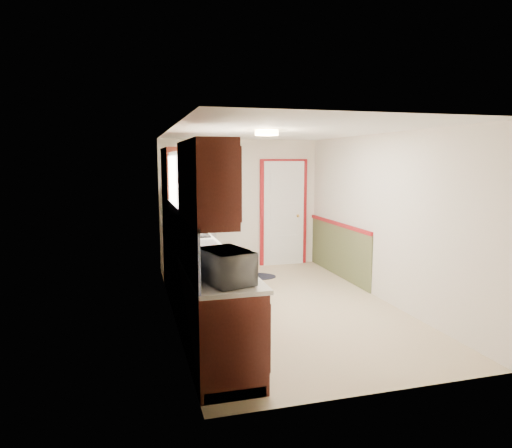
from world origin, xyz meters
TOP-DOWN VIEW (x-y plane):
  - room_shell at (0.00, 0.00)m, footprint 3.20×5.20m
  - kitchen_run at (-1.24, -0.29)m, footprint 0.63×4.00m
  - back_wall_trim at (0.99, 2.21)m, footprint 1.12×2.30m
  - ceiling_fixture at (-0.30, -0.20)m, footprint 0.30×0.30m
  - microwave at (-1.20, -1.95)m, footprint 0.44×0.60m
  - refrigerator at (-0.97, 1.85)m, footprint 0.73×0.72m
  - rug at (0.04, 1.66)m, footprint 0.89×0.70m
  - cooktop at (-1.19, 0.75)m, footprint 0.54×0.65m

SIDE VIEW (x-z plane):
  - rug at x=0.04m, z-range 0.00..0.01m
  - kitchen_run at x=-1.24m, z-range -0.29..1.91m
  - refrigerator at x=-0.97m, z-range 0.00..1.64m
  - back_wall_trim at x=0.99m, z-range -0.15..1.93m
  - cooktop at x=-1.19m, z-range 0.94..0.96m
  - microwave at x=-1.20m, z-range 0.94..1.30m
  - room_shell at x=0.00m, z-range -0.06..2.46m
  - ceiling_fixture at x=-0.30m, z-range 2.33..2.39m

